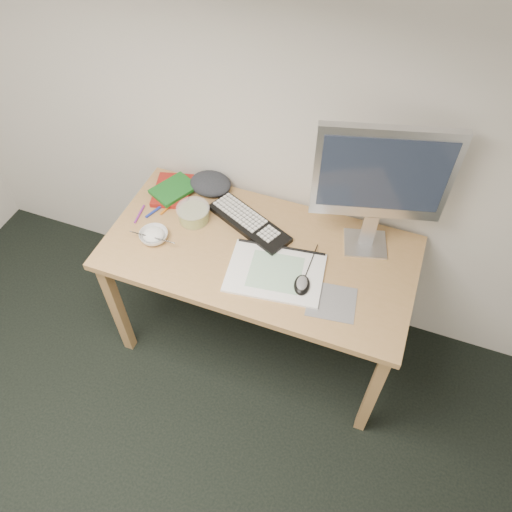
# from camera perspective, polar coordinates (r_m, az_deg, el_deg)

# --- Properties ---
(desk) EXTENTS (1.40, 0.70, 0.75)m
(desk) POSITION_cam_1_polar(r_m,az_deg,el_deg) (2.31, 0.35, -0.68)
(desk) COLOR tan
(desk) RESTS_ON ground
(mousepad) EXTENTS (0.22, 0.21, 0.00)m
(mousepad) POSITION_cam_1_polar(r_m,az_deg,el_deg) (2.10, 8.63, -5.21)
(mousepad) COLOR slate
(mousepad) RESTS_ON desk
(sketchpad) EXTENTS (0.45, 0.35, 0.01)m
(sketchpad) POSITION_cam_1_polar(r_m,az_deg,el_deg) (2.16, 2.22, -1.91)
(sketchpad) COLOR white
(sketchpad) RESTS_ON desk
(keyboard) EXTENTS (0.45, 0.31, 0.03)m
(keyboard) POSITION_cam_1_polar(r_m,az_deg,el_deg) (2.34, -0.78, 3.77)
(keyboard) COLOR black
(keyboard) RESTS_ON desk
(monitor) EXTENTS (0.54, 0.21, 0.63)m
(monitor) POSITION_cam_1_polar(r_m,az_deg,el_deg) (2.05, 14.18, 8.64)
(monitor) COLOR silver
(monitor) RESTS_ON desk
(mouse) EXTENTS (0.09, 0.12, 0.04)m
(mouse) POSITION_cam_1_polar(r_m,az_deg,el_deg) (2.10, 5.27, -3.12)
(mouse) COLOR black
(mouse) RESTS_ON sketchpad
(rice_bowl) EXTENTS (0.14, 0.14, 0.04)m
(rice_bowl) POSITION_cam_1_polar(r_m,az_deg,el_deg) (2.32, -11.60, 2.24)
(rice_bowl) COLOR silver
(rice_bowl) RESTS_ON desk
(chopsticks) EXTENTS (0.21, 0.02, 0.02)m
(chopsticks) POSITION_cam_1_polar(r_m,az_deg,el_deg) (2.29, -11.78, 2.12)
(chopsticks) COLOR silver
(chopsticks) RESTS_ON rice_bowl
(fruit_tub) EXTENTS (0.17, 0.17, 0.08)m
(fruit_tub) POSITION_cam_1_polar(r_m,az_deg,el_deg) (2.37, -7.16, 4.82)
(fruit_tub) COLOR #DCCE4D
(fruit_tub) RESTS_ON desk
(book_red) EXTENTS (0.23, 0.27, 0.02)m
(book_red) POSITION_cam_1_polar(r_m,az_deg,el_deg) (2.54, -9.51, 7.40)
(book_red) COLOR maroon
(book_red) RESTS_ON desk
(book_green) EXTENTS (0.22, 0.25, 0.02)m
(book_green) POSITION_cam_1_polar(r_m,az_deg,el_deg) (2.51, -9.39, 7.54)
(book_green) COLOR #18611E
(book_green) RESTS_ON book_red
(cloth_lump) EXTENTS (0.20, 0.17, 0.07)m
(cloth_lump) POSITION_cam_1_polar(r_m,az_deg,el_deg) (2.51, -5.23, 8.22)
(cloth_lump) COLOR #24262B
(cloth_lump) RESTS_ON desk
(pencil_pink) EXTENTS (0.18, 0.05, 0.01)m
(pencil_pink) POSITION_cam_1_polar(r_m,az_deg,el_deg) (2.28, 1.86, 1.68)
(pencil_pink) COLOR pink
(pencil_pink) RESTS_ON desk
(pencil_tan) EXTENTS (0.12, 0.14, 0.01)m
(pencil_tan) POSITION_cam_1_polar(r_m,az_deg,el_deg) (2.29, 0.76, 1.93)
(pencil_tan) COLOR tan
(pencil_tan) RESTS_ON desk
(pencil_black) EXTENTS (0.19, 0.06, 0.01)m
(pencil_black) POSITION_cam_1_polar(r_m,az_deg,el_deg) (2.25, 3.38, 0.76)
(pencil_black) COLOR black
(pencil_black) RESTS_ON desk
(marker_blue) EXTENTS (0.06, 0.14, 0.01)m
(marker_blue) POSITION_cam_1_polar(r_m,az_deg,el_deg) (2.46, -11.26, 5.26)
(marker_blue) COLOR #1D2F9E
(marker_blue) RESTS_ON desk
(marker_orange) EXTENTS (0.04, 0.13, 0.01)m
(marker_orange) POSITION_cam_1_polar(r_m,az_deg,el_deg) (2.47, -9.85, 5.64)
(marker_orange) COLOR orange
(marker_orange) RESTS_ON desk
(marker_purple) EXTENTS (0.03, 0.12, 0.01)m
(marker_purple) POSITION_cam_1_polar(r_m,az_deg,el_deg) (2.46, -13.18, 4.70)
(marker_purple) COLOR #7B268B
(marker_purple) RESTS_ON desk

